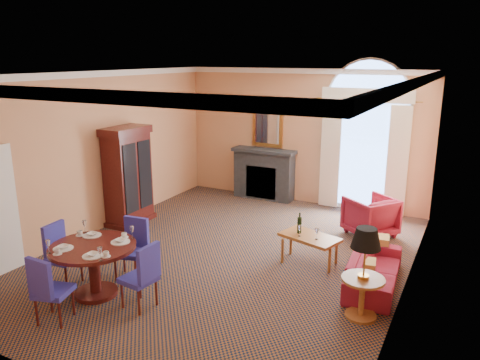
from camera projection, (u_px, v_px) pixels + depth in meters
The scene contains 12 objects.
ground at pixel (227, 256), 8.38m from camera, with size 7.50×7.50×0.00m, color #112038.
room_envelope at pixel (243, 112), 8.32m from camera, with size 6.04×7.52×3.45m.
armoire at pixel (128, 177), 9.85m from camera, with size 0.59×1.05×2.07m.
dining_table at pixel (94, 258), 6.89m from camera, with size 1.26×1.26×0.99m.
dining_chair_north at pixel (133, 243), 7.54m from camera, with size 0.54×0.54×0.97m.
dining_chair_south at pixel (47, 286), 6.13m from camera, with size 0.54×0.54×0.97m.
dining_chair_east at pixel (143, 272), 6.53m from camera, with size 0.48×0.48×0.97m.
dining_chair_west at pixel (59, 250), 7.29m from camera, with size 0.47×0.46×0.97m.
sofa at pixel (374, 269), 7.29m from camera, with size 1.77×0.69×0.52m, color #A11D37.
armchair at pixel (370, 216), 9.29m from camera, with size 0.84×0.87×0.79m, color #A11D37.
coffee_table at pixel (309, 238), 8.00m from camera, with size 1.11×0.81×0.87m.
side_table at pixel (364, 261), 6.23m from camera, with size 0.59×0.59×1.27m.
Camera 1 is at (3.76, -6.77, 3.48)m, focal length 35.00 mm.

